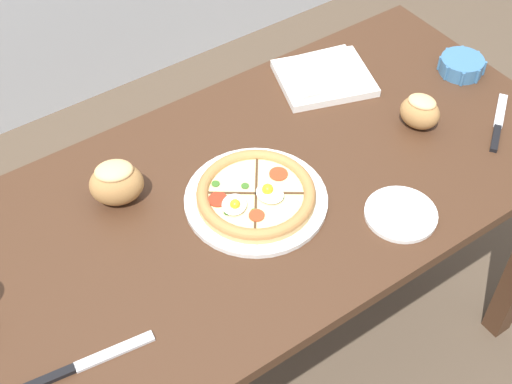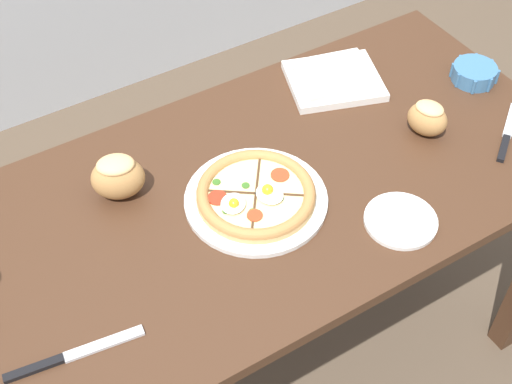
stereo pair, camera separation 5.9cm
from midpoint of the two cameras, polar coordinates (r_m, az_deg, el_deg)
ground_plane at (r=2.16m, az=-0.29°, el=-13.60°), size 12.00×12.00×0.00m
dining_table at (r=1.62m, az=-0.37°, el=-2.29°), size 1.42×0.70×0.77m
pizza at (r=1.48m, az=-1.15°, el=-0.33°), size 0.30×0.30×0.05m
ramekin_bowl at (r=1.87m, az=15.24°, el=9.76°), size 0.12×0.12×0.04m
napkin_folded at (r=1.78m, az=4.54°, el=9.22°), size 0.27×0.25×0.04m
bread_piece_near at (r=1.50m, az=-12.24°, el=0.73°), size 0.14×0.12×0.10m
bread_piece_mid at (r=1.67m, az=12.00°, el=6.32°), size 0.10×0.11×0.08m
knife_main at (r=1.31m, az=-14.88°, el=-13.20°), size 0.25×0.05×0.01m
knife_spare at (r=1.75m, az=17.91°, el=5.27°), size 0.18×0.14×0.01m
side_saucer at (r=1.49m, az=10.40°, el=-1.77°), size 0.15×0.15×0.01m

